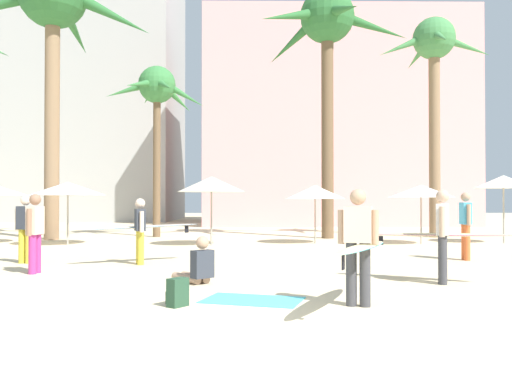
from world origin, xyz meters
The scene contains 21 objects.
ground centered at (0.00, 0.00, 0.00)m, with size 120.00×120.00×0.00m, color beige.
hotel_pink centered at (5.72, 30.52, 6.60)m, with size 16.54×11.32×13.21m, color pink.
hotel_tower_gray centered at (-15.01, 37.37, 15.68)m, with size 18.59×11.41×31.35m, color #A8A8A3.
palm_tree_left centered at (8.09, 16.44, 7.54)m, with size 5.19×5.20×9.38m.
palm_tree_center centered at (-3.74, 16.71, 6.10)m, with size 4.25×4.17×7.32m.
palm_tree_right centered at (-7.66, 15.25, 9.17)m, with size 8.15×8.19×11.21m.
palm_tree_far_right centered at (3.43, 15.80, 8.47)m, with size 6.36×6.58×10.32m.
cafe_umbrella_0 centered at (-1.10, 12.38, 2.12)m, with size 2.36×2.36×2.39m.
cafe_umbrella_1 centered at (9.50, 13.20, 2.24)m, with size 2.08×2.08×2.48m.
cafe_umbrella_2 centered at (6.36, 12.83, 1.89)m, with size 2.35×2.35×2.12m.
cafe_umbrella_3 centered at (-6.14, 12.62, 1.97)m, with size 2.63×2.63×2.21m.
cafe_umbrella_4 centered at (2.61, 13.19, 1.87)m, with size 2.17×2.17×2.12m.
beach_towel centered at (0.28, 2.13, 0.01)m, with size 1.51×0.93×0.01m, color #4CC6D6.
backpack centered at (-0.83, 1.66, 0.20)m, with size 0.35×0.35×0.42m.
person_mid_right centered at (3.85, 3.87, 0.94)m, with size 2.59×1.55×1.76m.
person_mid_left centered at (-2.44, 7.03, 0.89)m, with size 2.78×1.73×1.61m.
person_mid_center centered at (1.84, 1.54, 0.93)m, with size 1.43×2.66×1.73m.
person_far_right centered at (-4.36, 5.26, 0.93)m, with size 0.27×0.61×1.70m.
person_near_right centered at (5.89, 7.72, 0.98)m, with size 0.26×0.61×1.77m.
person_far_left centered at (-0.75, 3.87, 0.31)m, with size 0.87×0.94×0.90m.
person_near_left centered at (-5.33, 7.11, 0.92)m, with size 0.60×0.33×1.68m.
Camera 1 is at (0.24, -6.29, 1.57)m, focal length 37.74 mm.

